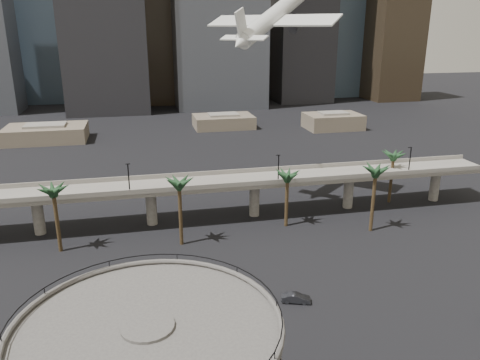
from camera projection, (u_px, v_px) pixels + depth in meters
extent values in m
torus|color=black|center=(150.00, 358.00, 38.64)|extent=(21.80, 21.80, 0.10)
cylinder|color=#484543|center=(148.00, 330.00, 37.80)|extent=(22.00, 22.00, 0.45)
torus|color=#484543|center=(147.00, 325.00, 37.65)|extent=(22.20, 22.20, 0.50)
torus|color=black|center=(147.00, 316.00, 37.40)|extent=(21.80, 21.80, 0.10)
cube|color=slate|center=(204.00, 184.00, 97.65)|extent=(130.00, 9.00, 0.90)
cube|color=slate|center=(207.00, 187.00, 93.20)|extent=(130.00, 0.30, 1.00)
cube|color=slate|center=(200.00, 174.00, 101.55)|extent=(130.00, 0.30, 1.00)
cylinder|color=slate|center=(38.00, 216.00, 92.13)|extent=(2.20, 2.20, 8.00)
cylinder|color=slate|center=(151.00, 207.00, 96.68)|extent=(2.20, 2.20, 8.00)
cylinder|color=slate|center=(254.00, 199.00, 101.23)|extent=(2.20, 2.20, 8.00)
cylinder|color=slate|center=(348.00, 192.00, 105.78)|extent=(2.20, 2.20, 8.00)
cylinder|color=slate|center=(435.00, 185.00, 110.33)|extent=(2.20, 2.20, 8.00)
cylinder|color=black|center=(129.00, 179.00, 89.76)|extent=(0.24, 0.24, 6.00)
cylinder|color=black|center=(278.00, 169.00, 95.96)|extent=(0.24, 0.24, 6.00)
cylinder|color=black|center=(410.00, 160.00, 102.17)|extent=(0.24, 0.24, 6.00)
cylinder|color=#48351E|center=(180.00, 214.00, 86.80)|extent=(0.70, 0.70, 12.15)
ellipsoid|color=#1B3B1F|center=(179.00, 181.00, 84.79)|extent=(4.40, 4.40, 2.00)
cylinder|color=#48351E|center=(287.00, 201.00, 95.27)|extent=(0.70, 0.70, 10.80)
ellipsoid|color=#1B3B1F|center=(288.00, 174.00, 93.48)|extent=(4.40, 4.40, 2.00)
cylinder|color=#48351E|center=(373.00, 201.00, 92.73)|extent=(0.70, 0.70, 12.60)
ellipsoid|color=#1B3B1F|center=(376.00, 169.00, 90.66)|extent=(4.40, 4.40, 2.00)
cylinder|color=#48351E|center=(391.00, 179.00, 108.42)|extent=(0.70, 0.70, 11.25)
ellipsoid|color=#1B3B1F|center=(394.00, 154.00, 106.55)|extent=(4.40, 4.40, 2.00)
cylinder|color=#48351E|center=(57.00, 222.00, 84.17)|extent=(0.70, 0.70, 11.70)
ellipsoid|color=#1B3B1F|center=(53.00, 189.00, 82.24)|extent=(4.40, 4.40, 2.00)
cube|color=#665B4B|center=(46.00, 134.00, 168.86)|extent=(28.00, 18.00, 5.50)
cube|color=slate|center=(45.00, 125.00, 167.89)|extent=(14.00, 9.00, 0.80)
cube|color=#665B4B|center=(223.00, 121.00, 192.08)|extent=(24.00, 16.00, 5.00)
cube|color=slate|center=(223.00, 114.00, 191.18)|extent=(12.00, 8.00, 0.80)
cube|color=#665B4B|center=(333.00, 121.00, 189.68)|extent=(22.00, 15.00, 6.00)
cube|color=slate|center=(333.00, 113.00, 188.63)|extent=(11.00, 7.50, 0.80)
cube|color=#3B4C5B|center=(53.00, 51.00, 256.78)|extent=(30.00, 30.00, 53.75)
cube|color=#2F261A|center=(164.00, 5.00, 243.36)|extent=(28.00, 26.00, 100.77)
cube|color=gray|center=(250.00, 56.00, 275.94)|extent=(24.00, 24.00, 47.03)
cube|color=slate|center=(250.00, 11.00, 268.29)|extent=(13.20, 13.20, 2.40)
cube|color=black|center=(303.00, 0.00, 248.31)|extent=(30.00, 28.00, 106.37)
cube|color=#3B4C5B|center=(334.00, 28.00, 276.79)|extent=(34.00, 30.00, 78.38)
cube|color=#2F261A|center=(393.00, 40.00, 260.83)|extent=(26.00, 26.00, 64.94)
cube|color=gray|center=(184.00, 58.00, 287.54)|extent=(22.00, 22.00, 42.55)
cube|color=slate|center=(182.00, 20.00, 280.58)|extent=(12.10, 12.10, 2.40)
cylinder|color=silver|center=(273.00, 16.00, 104.01)|extent=(21.83, 22.83, 13.38)
cone|color=silver|center=(239.00, 44.00, 93.66)|extent=(5.43, 5.48, 4.29)
cube|color=silver|center=(272.00, 20.00, 103.70)|extent=(26.51, 25.51, 2.64)
cube|color=silver|center=(244.00, 38.00, 94.76)|extent=(9.02, 8.70, 1.09)
cube|color=silver|center=(241.00, 24.00, 93.12)|extent=(3.69, 3.88, 6.37)
cylinder|color=#27272C|center=(252.00, 26.00, 107.57)|extent=(4.71, 4.82, 3.40)
cylinder|color=#27272C|center=(296.00, 26.00, 102.13)|extent=(4.71, 4.82, 3.40)
imported|color=black|center=(296.00, 298.00, 69.67)|extent=(4.61, 2.80, 1.43)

